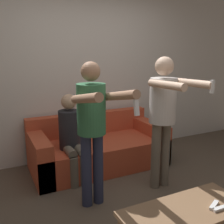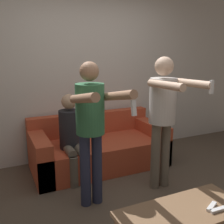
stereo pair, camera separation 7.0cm
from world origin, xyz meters
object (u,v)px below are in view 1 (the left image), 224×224
object	(u,v)px
couch	(98,149)
coffee_table	(186,213)
remote_far	(214,205)
remote_near	(221,208)
person_standing_left	(93,121)
person_standing_right	(164,109)
person_seated	(71,135)

from	to	relation	value
couch	coffee_table	xyz separation A→B (m)	(0.01, -1.83, 0.07)
coffee_table	remote_far	bearing A→B (deg)	-17.00
remote_near	remote_far	distance (m)	0.06
coffee_table	remote_near	size ratio (longest dim) A/B	7.25
couch	remote_far	size ratio (longest dim) A/B	12.45
person_standing_left	remote_near	size ratio (longest dim) A/B	10.08
remote_far	remote_near	bearing A→B (deg)	-77.21
person_standing_left	person_standing_right	bearing A→B (deg)	0.47
person_standing_left	remote_near	bearing A→B (deg)	-56.17
person_standing_right	remote_near	world-z (taller)	person_standing_right
coffee_table	person_standing_right	bearing A→B (deg)	64.92
remote_near	person_standing_right	bearing A→B (deg)	80.12
person_seated	person_standing_left	bearing A→B (deg)	-89.15
person_standing_left	coffee_table	distance (m)	1.19
couch	coffee_table	world-z (taller)	couch
remote_near	remote_far	world-z (taller)	same
person_standing_right	remote_near	distance (m)	1.22
couch	person_seated	xyz separation A→B (m)	(-0.45, -0.21, 0.33)
couch	person_standing_left	xyz separation A→B (m)	(-0.44, -0.92, 0.69)
couch	person_standing_right	size ratio (longest dim) A/B	1.20
person_standing_right	remote_far	size ratio (longest dim) A/B	10.37
person_seated	person_standing_right	bearing A→B (deg)	-38.34
person_standing_right	remote_far	distance (m)	1.18
person_standing_right	remote_far	xyz separation A→B (m)	(-0.19, -0.99, -0.61)
remote_far	couch	bearing A→B (deg)	97.32
person_seated	remote_near	world-z (taller)	person_seated
person_standing_right	person_seated	xyz separation A→B (m)	(-0.89, 0.70, -0.39)
couch	coffee_table	distance (m)	1.83
person_standing_left	remote_far	world-z (taller)	person_standing_left
person_standing_right	person_seated	world-z (taller)	person_standing_right
remote_near	remote_far	xyz separation A→B (m)	(-0.01, 0.06, 0.00)
coffee_table	remote_far	world-z (taller)	remote_far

